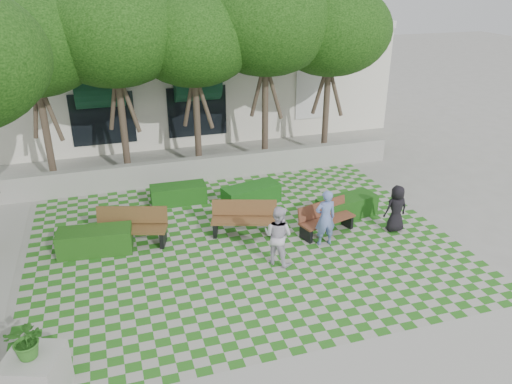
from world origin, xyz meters
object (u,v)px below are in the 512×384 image
object	(u,v)px
bench_east	(326,219)
hedge_east	(347,207)
hedge_midright	(251,195)
bench_west	(131,227)
person_white	(278,235)
hedge_west	(95,241)
person_blue	(325,218)
planter_front	(34,368)
person_dark	(396,209)
hedge_midleft	(179,194)
bench_mid	(244,219)

from	to	relation	value
bench_east	hedge_east	xyz separation A→B (m)	(1.10, 0.77, -0.12)
bench_east	hedge_midright	distance (m)	3.01
bench_west	person_white	world-z (taller)	person_white
bench_west	hedge_west	size ratio (longest dim) A/B	1.07
hedge_east	person_blue	size ratio (longest dim) A/B	1.15
hedge_midright	hedge_east	bearing A→B (deg)	-34.20
planter_front	person_blue	world-z (taller)	planter_front
planter_front	person_dark	bearing A→B (deg)	20.93
hedge_midleft	person_dark	distance (m)	7.15
bench_east	hedge_east	world-z (taller)	bench_east
bench_mid	bench_west	bearing A→B (deg)	-169.34
bench_west	person_dark	size ratio (longest dim) A/B	1.47
hedge_midleft	person_dark	xyz separation A→B (m)	(5.95, -3.95, 0.41)
hedge_west	planter_front	xyz separation A→B (m)	(-1.11, -5.15, 0.34)
hedge_midright	hedge_midleft	size ratio (longest dim) A/B	1.05
person_blue	person_dark	size ratio (longest dim) A/B	1.15
person_blue	hedge_east	bearing A→B (deg)	-133.75
bench_east	person_blue	world-z (taller)	person_blue
person_dark	person_white	distance (m)	4.08
bench_west	planter_front	size ratio (longest dim) A/B	1.26
bench_mid	hedge_east	size ratio (longest dim) A/B	1.05
hedge_midright	person_blue	xyz separation A→B (m)	(1.23, -3.21, 0.51)
hedge_midright	person_dark	size ratio (longest dim) A/B	1.32
hedge_midleft	planter_front	bearing A→B (deg)	-116.71
person_blue	bench_mid	bearing A→B (deg)	-30.46
planter_front	bench_east	bearing A→B (deg)	28.84
bench_east	hedge_midright	bearing A→B (deg)	105.20
person_blue	person_dark	world-z (taller)	person_blue
planter_front	hedge_midright	bearing A→B (deg)	47.80
planter_front	person_white	distance (m)	6.57
planter_front	hedge_midleft	bearing A→B (deg)	63.29
bench_mid	hedge_midleft	world-z (taller)	bench_mid
person_white	hedge_midleft	bearing A→B (deg)	-20.49
bench_mid	hedge_east	bearing A→B (deg)	19.99
bench_mid	person_blue	bearing A→B (deg)	-14.24
bench_west	hedge_west	bearing A→B (deg)	-151.98
bench_east	planter_front	world-z (taller)	planter_front
hedge_midleft	hedge_west	size ratio (longest dim) A/B	0.92
planter_front	person_blue	distance (m)	8.28
planter_front	person_dark	distance (m)	10.52
person_blue	hedge_midright	bearing A→B (deg)	-67.31
hedge_east	hedge_midright	distance (m)	3.21
bench_west	hedge_midleft	world-z (taller)	bench_west
hedge_midright	hedge_midleft	bearing A→B (deg)	159.90
bench_east	hedge_west	bearing A→B (deg)	156.59
bench_mid	hedge_east	distance (m)	3.47
hedge_midleft	planter_front	size ratio (longest dim) A/B	1.08
hedge_midright	planter_front	size ratio (longest dim) A/B	1.13
person_white	person_dark	bearing A→B (deg)	-123.55
hedge_east	person_white	bearing A→B (deg)	-147.28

